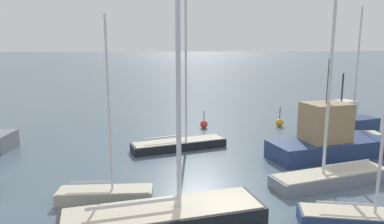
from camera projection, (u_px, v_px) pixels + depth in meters
ground_plane at (229, 224)px, 13.38m from camera, size 600.00×600.00×0.00m
sailboat_0 at (105, 192)px, 15.33m from camera, size 4.09×1.30×7.86m
sailboat_1 at (346, 136)px, 24.59m from camera, size 5.03×1.86×9.08m
sailboat_2 at (331, 175)px, 17.21m from camera, size 6.37×2.95×8.65m
sailboat_4 at (179, 141)px, 22.86m from camera, size 6.28×3.09×11.58m
sailboat_5 at (364, 217)px, 13.06m from camera, size 4.79×2.28×8.02m
sailboat_6 at (164, 212)px, 13.00m from camera, size 7.68×3.42×13.90m
fishing_boat_0 at (328, 139)px, 21.15m from camera, size 7.70×4.04×5.85m
fishing_boat_3 at (342, 121)px, 27.25m from camera, size 6.22×3.30×4.53m
channel_buoy_1 at (279, 122)px, 29.14m from camera, size 0.64×0.64×1.60m
channel_buoy_2 at (204, 124)px, 28.63m from camera, size 0.61×0.61×1.39m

